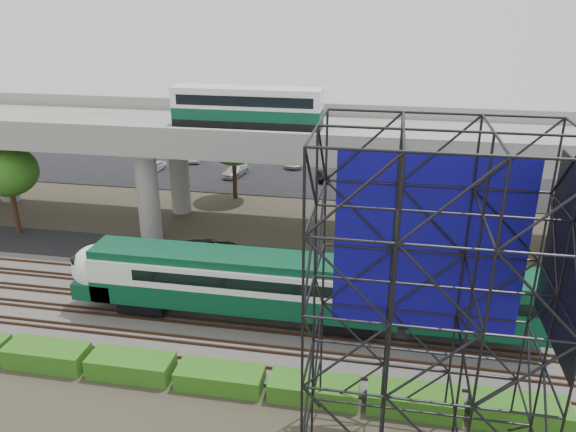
# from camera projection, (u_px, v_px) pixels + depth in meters

# --- Properties ---
(ground) EXTENTS (140.00, 140.00, 0.00)m
(ground) POSITION_uv_depth(u_px,v_px,m) (225.00, 338.00, 33.83)
(ground) COLOR #474233
(ground) RESTS_ON ground
(ballast_bed) EXTENTS (90.00, 12.00, 0.20)m
(ballast_bed) POSITION_uv_depth(u_px,v_px,m) (234.00, 319.00, 35.62)
(ballast_bed) COLOR slate
(ballast_bed) RESTS_ON ground
(service_road) EXTENTS (90.00, 5.00, 0.08)m
(service_road) POSITION_uv_depth(u_px,v_px,m) (264.00, 261.00, 43.40)
(service_road) COLOR black
(service_road) RESTS_ON ground
(parking_lot) EXTENTS (90.00, 18.00, 0.08)m
(parking_lot) POSITION_uv_depth(u_px,v_px,m) (309.00, 172.00, 64.85)
(parking_lot) COLOR black
(parking_lot) RESTS_ON ground
(harbor_water) EXTENTS (140.00, 40.00, 0.03)m
(harbor_water) POSITION_uv_depth(u_px,v_px,m) (330.00, 129.00, 84.94)
(harbor_water) COLOR #496279
(harbor_water) RESTS_ON ground
(rail_tracks) EXTENTS (90.00, 9.52, 0.16)m
(rail_tracks) POSITION_uv_depth(u_px,v_px,m) (234.00, 316.00, 35.55)
(rail_tracks) COLOR #472D1E
(rail_tracks) RESTS_ON ballast_bed
(commuter_train) EXTENTS (29.30, 3.06, 4.30)m
(commuter_train) POSITION_uv_depth(u_px,v_px,m) (276.00, 284.00, 34.12)
(commuter_train) COLOR black
(commuter_train) RESTS_ON rail_tracks
(overpass) EXTENTS (80.00, 12.00, 12.40)m
(overpass) POSITION_uv_depth(u_px,v_px,m) (275.00, 140.00, 45.41)
(overpass) COLOR #9E9B93
(overpass) RESTS_ON ground
(scaffold_tower) EXTENTS (9.36, 6.36, 15.00)m
(scaffold_tower) POSITION_uv_depth(u_px,v_px,m) (428.00, 320.00, 21.92)
(scaffold_tower) COLOR black
(scaffold_tower) RESTS_ON ground
(hedge_strip) EXTENTS (34.60, 1.80, 1.20)m
(hedge_strip) POSITION_uv_depth(u_px,v_px,m) (220.00, 377.00, 29.52)
(hedge_strip) COLOR #2C5E15
(hedge_strip) RESTS_ON ground
(trees) EXTENTS (40.94, 16.94, 7.69)m
(trees) POSITION_uv_depth(u_px,v_px,m) (224.00, 168.00, 47.30)
(trees) COLOR #382314
(trees) RESTS_ON ground
(suv) EXTENTS (5.22, 3.13, 1.36)m
(suv) POSITION_uv_depth(u_px,v_px,m) (209.00, 249.00, 43.71)
(suv) COLOR black
(suv) RESTS_ON service_road
(parked_cars) EXTENTS (37.62, 9.73, 1.30)m
(parked_cars) POSITION_uv_depth(u_px,v_px,m) (326.00, 168.00, 64.19)
(parked_cars) COLOR silver
(parked_cars) RESTS_ON parking_lot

